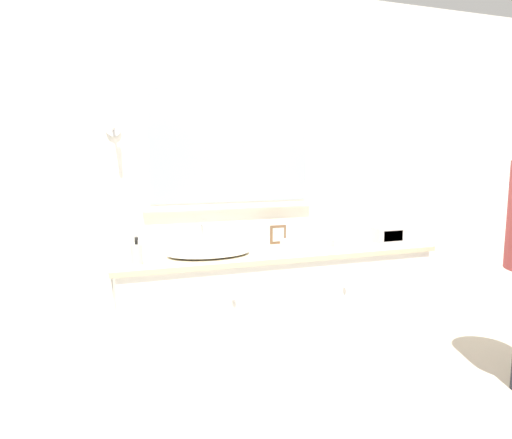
{
  "coord_description": "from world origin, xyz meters",
  "views": [
    {
      "loc": [
        -1.08,
        -2.38,
        1.46
      ],
      "look_at": [
        -0.13,
        0.3,
        1.06
      ],
      "focal_mm": 32.0,
      "sensor_mm": 36.0,
      "label": 1
    }
  ],
  "objects_px": {
    "sink_basin": "(209,252)",
    "appliance_box": "(388,235)",
    "picture_frame": "(278,235)",
    "soap_bottle": "(137,254)"
  },
  "relations": [
    {
      "from": "sink_basin",
      "to": "soap_bottle",
      "type": "distance_m",
      "value": 0.45
    },
    {
      "from": "sink_basin",
      "to": "picture_frame",
      "type": "bearing_deg",
      "value": 18.93
    },
    {
      "from": "soap_bottle",
      "to": "appliance_box",
      "type": "distance_m",
      "value": 1.71
    },
    {
      "from": "soap_bottle",
      "to": "sink_basin",
      "type": "bearing_deg",
      "value": 14.08
    },
    {
      "from": "soap_bottle",
      "to": "picture_frame",
      "type": "relative_size",
      "value": 1.23
    },
    {
      "from": "soap_bottle",
      "to": "picture_frame",
      "type": "xyz_separation_m",
      "value": [
        0.96,
        0.29,
        0.0
      ]
    },
    {
      "from": "appliance_box",
      "to": "sink_basin",
      "type": "bearing_deg",
      "value": 179.05
    },
    {
      "from": "sink_basin",
      "to": "picture_frame",
      "type": "relative_size",
      "value": 3.96
    },
    {
      "from": "sink_basin",
      "to": "appliance_box",
      "type": "xyz_separation_m",
      "value": [
        1.28,
        -0.02,
        0.03
      ]
    },
    {
      "from": "soap_bottle",
      "to": "appliance_box",
      "type": "height_order",
      "value": "soap_bottle"
    }
  ]
}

